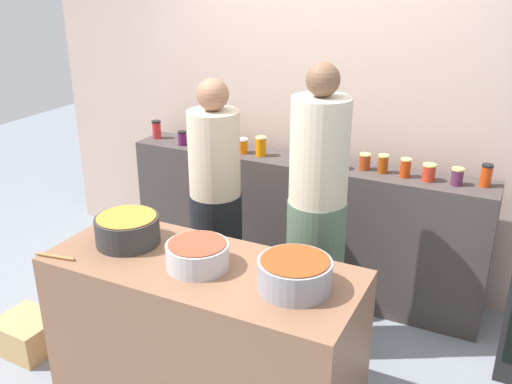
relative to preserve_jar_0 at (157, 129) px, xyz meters
The scene contains 27 objects.
ground 2.00m from the preserve_jar_0, 40.90° to the right, with size 12.00×12.00×0.00m, color gray.
storefront_wall 1.37m from the preserve_jar_0, 15.64° to the left, with size 4.80×0.12×3.00m, color #BFA495.
display_shelf 1.39m from the preserve_jar_0, ahead, with size 2.70×0.36×1.03m, color #413836.
prep_table 2.00m from the preserve_jar_0, 47.82° to the right, with size 1.70×0.70×0.87m, color brown.
preserve_jar_0 is the anchor object (origin of this frame).
preserve_jar_1 0.30m from the preserve_jar_0, 12.92° to the right, with size 0.07×0.07×0.11m.
preserve_jar_2 0.42m from the preserve_jar_0, ahead, with size 0.09×0.09×0.13m.
preserve_jar_3 0.53m from the preserve_jar_0, ahead, with size 0.07×0.07×0.15m.
preserve_jar_4 0.65m from the preserve_jar_0, ahead, with size 0.08×0.08×0.15m.
preserve_jar_5 0.80m from the preserve_jar_0, ahead, with size 0.08×0.08×0.11m.
preserve_jar_6 0.96m from the preserve_jar_0, ahead, with size 0.08×0.08×0.14m.
preserve_jar_7 1.23m from the preserve_jar_0, ahead, with size 0.07×0.07×0.12m.
preserve_jar_8 1.42m from the preserve_jar_0, ahead, with size 0.08×0.08×0.11m.
preserve_jar_9 1.55m from the preserve_jar_0, ahead, with size 0.08×0.08×0.11m.
preserve_jar_10 1.73m from the preserve_jar_0, ahead, with size 0.08×0.08×0.11m.
preserve_jar_11 1.85m from the preserve_jar_0, ahead, with size 0.07×0.07×0.13m.
preserve_jar_12 2.01m from the preserve_jar_0, ahead, with size 0.07×0.07×0.13m.
preserve_jar_13 2.16m from the preserve_jar_0, ahead, with size 0.09×0.09×0.11m.
preserve_jar_14 2.34m from the preserve_jar_0, ahead, with size 0.08×0.08×0.11m.
preserve_jar_15 2.50m from the preserve_jar_0, ahead, with size 0.07×0.07×0.15m.
cooking_pot_left 1.57m from the preserve_jar_0, 60.77° to the right, with size 0.36×0.36×0.16m.
cooking_pot_center 1.90m from the preserve_jar_0, 48.44° to the right, with size 0.33×0.33×0.14m.
cooking_pot_right 2.28m from the preserve_jar_0, 37.90° to the right, with size 0.36×0.36×0.16m.
wooden_spoon 1.77m from the preserve_jar_0, 72.86° to the right, with size 0.02×0.02×0.24m, color #9E703D.
cook_with_tongs 1.13m from the preserve_jar_0, 34.25° to the right, with size 0.35×0.35×1.69m.
cook_in_cap 1.78m from the preserve_jar_0, 22.05° to the right, with size 0.36×0.36×1.85m.
bread_crate 1.82m from the preserve_jar_0, 90.13° to the right, with size 0.37×0.33×0.22m, color tan.
Camera 1 is at (1.42, -2.53, 2.34)m, focal length 39.82 mm.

